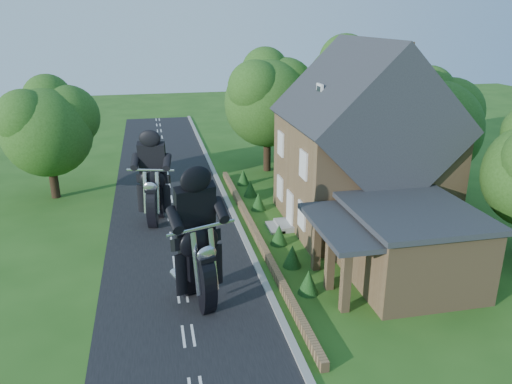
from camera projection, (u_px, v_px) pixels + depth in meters
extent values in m
plane|color=#255116|center=(182.00, 295.00, 21.32)|extent=(120.00, 120.00, 0.00)
cube|color=black|center=(182.00, 294.00, 21.32)|extent=(7.00, 80.00, 0.02)
cube|color=gray|center=(265.00, 284.00, 22.02)|extent=(0.30, 80.00, 0.12)
cube|color=olive|center=(256.00, 234.00, 26.72)|extent=(0.30, 22.00, 0.40)
cube|color=olive|center=(360.00, 172.00, 27.93)|extent=(8.00, 8.00, 6.00)
cube|color=#26292D|center=(364.00, 119.00, 26.93)|extent=(8.48, 8.64, 8.48)
cube|color=olive|center=(404.00, 57.00, 26.26)|extent=(0.60, 0.90, 1.60)
cube|color=white|center=(320.00, 92.00, 25.92)|extent=(0.12, 0.80, 0.90)
cube|color=black|center=(319.00, 92.00, 25.91)|extent=(0.04, 0.55, 0.65)
cube|color=white|center=(290.00, 210.00, 27.78)|extent=(0.10, 1.10, 2.10)
cube|color=gray|center=(284.00, 225.00, 28.01)|extent=(0.80, 1.60, 0.30)
cube|color=gray|center=(275.00, 227.00, 27.94)|extent=(0.80, 1.60, 0.15)
cube|color=white|center=(302.00, 215.00, 25.57)|extent=(0.10, 1.10, 1.40)
cube|color=black|center=(301.00, 215.00, 25.56)|extent=(0.04, 0.92, 1.22)
cube|color=white|center=(280.00, 188.00, 29.62)|extent=(0.10, 1.10, 1.40)
cube|color=black|center=(280.00, 188.00, 29.62)|extent=(0.04, 0.92, 1.22)
cube|color=white|center=(303.00, 165.00, 24.67)|extent=(0.10, 1.10, 1.40)
cube|color=black|center=(303.00, 165.00, 24.66)|extent=(0.04, 0.92, 1.22)
cube|color=white|center=(281.00, 144.00, 28.72)|extent=(0.10, 1.10, 1.40)
cube|color=black|center=(280.00, 144.00, 28.72)|extent=(0.04, 0.92, 1.22)
cube|color=olive|center=(410.00, 247.00, 22.03)|extent=(5.00, 5.60, 3.20)
cube|color=#26292D|center=(414.00, 211.00, 21.45)|extent=(5.30, 5.94, 0.24)
cube|color=#26292D|center=(345.00, 225.00, 20.97)|extent=(2.60, 5.32, 0.22)
cube|color=olive|center=(346.00, 280.00, 19.70)|extent=(0.35, 0.35, 2.80)
cube|color=olive|center=(330.00, 259.00, 21.36)|extent=(0.35, 0.35, 2.80)
cube|color=olive|center=(317.00, 242.00, 23.02)|extent=(0.35, 0.35, 2.80)
cylinder|color=black|center=(431.00, 177.00, 31.92)|extent=(0.56, 0.56, 3.00)
sphere|color=#214814|center=(437.00, 129.00, 30.87)|extent=(6.00, 6.00, 6.00)
sphere|color=#214814|center=(453.00, 112.00, 31.39)|extent=(4.32, 4.32, 4.32)
sphere|color=#214814|center=(431.00, 113.00, 29.43)|extent=(3.72, 3.72, 3.72)
sphere|color=#214814|center=(432.00, 92.00, 31.30)|extent=(3.30, 3.30, 3.30)
cylinder|color=black|center=(350.00, 147.00, 38.24)|extent=(0.56, 0.56, 3.60)
sphere|color=#214814|center=(353.00, 97.00, 36.98)|extent=(7.20, 7.20, 7.20)
sphere|color=#214814|center=(370.00, 81.00, 37.60)|extent=(5.18, 5.18, 5.18)
sphere|color=#214814|center=(343.00, 79.00, 35.26)|extent=(4.46, 4.46, 4.46)
sphere|color=#214814|center=(349.00, 60.00, 37.49)|extent=(3.96, 3.96, 3.96)
cylinder|color=black|center=(271.00, 149.00, 38.01)|extent=(0.56, 0.56, 3.40)
sphere|color=#214814|center=(271.00, 103.00, 36.86)|extent=(6.40, 6.40, 6.40)
sphere|color=#214814|center=(288.00, 89.00, 37.41)|extent=(4.61, 4.61, 4.61)
sphere|color=#214814|center=(259.00, 88.00, 35.33)|extent=(3.97, 3.97, 3.97)
sphere|color=#214814|center=(269.00, 71.00, 37.31)|extent=(3.52, 3.52, 3.52)
cylinder|color=black|center=(57.00, 177.00, 32.38)|extent=(0.56, 0.56, 2.80)
sphere|color=#214814|center=(51.00, 132.00, 31.41)|extent=(5.60, 5.60, 5.60)
sphere|color=#214814|center=(72.00, 117.00, 31.89)|extent=(4.03, 4.03, 4.03)
sphere|color=#214814|center=(29.00, 118.00, 30.06)|extent=(3.47, 3.47, 3.47)
sphere|color=#214814|center=(52.00, 98.00, 31.81)|extent=(3.08, 3.08, 3.08)
cone|color=#143A12|center=(308.00, 282.00, 21.26)|extent=(0.90, 0.90, 1.10)
cone|color=#143A12|center=(292.00, 256.00, 23.57)|extent=(0.90, 0.90, 1.10)
cone|color=#143A12|center=(279.00, 234.00, 25.87)|extent=(0.90, 0.90, 1.10)
cone|color=#143A12|center=(258.00, 201.00, 30.48)|extent=(0.90, 0.90, 1.10)
cone|color=#143A12|center=(250.00, 188.00, 32.79)|extent=(0.90, 0.90, 1.10)
cone|color=#143A12|center=(243.00, 177.00, 35.09)|extent=(0.90, 0.90, 1.10)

